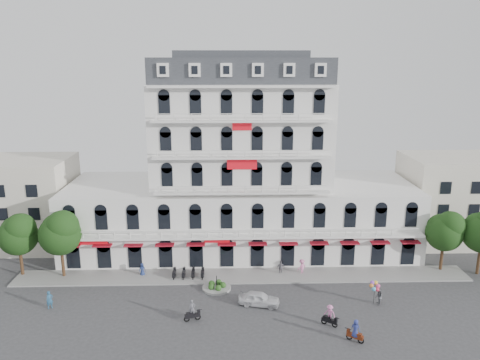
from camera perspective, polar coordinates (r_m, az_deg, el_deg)
name	(u,v)px	position (r m, az deg, el deg)	size (l,w,h in m)	color
ground	(246,317)	(48.28, 0.69, -16.38)	(120.00, 120.00, 0.00)	#38383A
sidewalk	(243,276)	(56.16, 0.33, -11.61)	(53.00, 4.00, 0.16)	gray
main_building	(241,176)	(61.26, 0.06, 0.48)	(45.00, 15.00, 25.80)	silver
flank_building_west	(19,202)	(70.18, -25.31, -2.48)	(14.00, 10.00, 12.00)	beige
flank_building_east	(455,199)	(71.63, 24.78, -2.10)	(14.00, 10.00, 12.00)	beige
traffic_island	(217,287)	(53.39, -2.87, -12.87)	(3.20, 3.20, 1.60)	gray
parked_scooter_row	(189,278)	(56.18, -6.29, -11.78)	(4.40, 1.80, 1.10)	black
tree_west_outer	(18,233)	(60.06, -25.43, -5.86)	(4.50, 4.48, 7.76)	#382314
tree_west_inner	(60,231)	(57.66, -21.09, -5.87)	(4.76, 4.76, 8.25)	#382314
tree_east_inner	(445,230)	(60.73, 23.74, -5.59)	(4.40, 4.37, 7.57)	#382314
parked_car	(259,299)	(50.03, 2.33, -14.25)	(1.71, 4.25, 1.45)	silver
rider_west	(192,311)	(47.45, -5.85, -15.64)	(1.66, 0.77, 2.22)	black
rider_east	(355,331)	(45.40, 13.90, -17.40)	(1.45, 1.16, 2.19)	maroon
rider_center	(330,315)	(47.17, 10.88, -15.82)	(1.46, 1.16, 2.19)	black
pedestrian_left	(142,270)	(57.17, -11.83, -10.64)	(0.78, 0.51, 1.60)	navy
pedestrian_mid	(281,268)	(56.60, 4.99, -10.59)	(0.98, 0.41, 1.68)	slate
pedestrian_right	(302,267)	(56.89, 7.54, -10.43)	(1.20, 0.69, 1.86)	pink
pedestrian_far	(50,300)	(53.05, -22.19, -13.37)	(0.68, 0.45, 1.88)	#2A597F
balloon_vendor	(377,293)	(51.86, 16.40, -13.10)	(1.36, 1.29, 2.45)	#58595F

